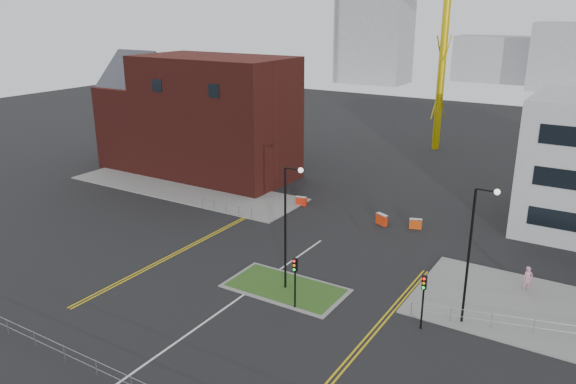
% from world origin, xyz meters
% --- Properties ---
extents(ground, '(200.00, 200.00, 0.00)m').
position_xyz_m(ground, '(0.00, 0.00, 0.00)').
color(ground, black).
rests_on(ground, ground).
extents(pavement_left, '(28.00, 8.00, 0.12)m').
position_xyz_m(pavement_left, '(-20.00, 22.00, 0.06)').
color(pavement_left, slate).
rests_on(pavement_left, ground).
extents(island_kerb, '(8.60, 4.60, 0.08)m').
position_xyz_m(island_kerb, '(2.00, 8.00, 0.04)').
color(island_kerb, slate).
rests_on(island_kerb, ground).
extents(grass_island, '(8.00, 4.00, 0.12)m').
position_xyz_m(grass_island, '(2.00, 8.00, 0.06)').
color(grass_island, '#254B19').
rests_on(grass_island, ground).
extents(brick_building, '(24.20, 10.07, 14.24)m').
position_xyz_m(brick_building, '(-22.97, 28.00, 6.85)').
color(brick_building, '#451511').
rests_on(brick_building, ground).
extents(streetlamp_island, '(1.46, 0.36, 9.18)m').
position_xyz_m(streetlamp_island, '(2.22, 8.00, 5.41)').
color(streetlamp_island, black).
rests_on(streetlamp_island, ground).
extents(streetlamp_right_near, '(1.46, 0.36, 9.18)m').
position_xyz_m(streetlamp_right_near, '(14.22, 10.00, 5.41)').
color(streetlamp_right_near, black).
rests_on(streetlamp_right_near, ground).
extents(traffic_light_island, '(0.28, 0.33, 3.65)m').
position_xyz_m(traffic_light_island, '(4.00, 5.98, 2.57)').
color(traffic_light_island, black).
rests_on(traffic_light_island, ground).
extents(traffic_light_right, '(0.28, 0.33, 3.65)m').
position_xyz_m(traffic_light_right, '(12.00, 7.98, 2.57)').
color(traffic_light_right, black).
rests_on(traffic_light_right, ground).
extents(railing_front, '(24.05, 0.05, 1.10)m').
position_xyz_m(railing_front, '(0.00, -6.00, 0.78)').
color(railing_front, gray).
rests_on(railing_front, ground).
extents(railing_left, '(6.05, 0.05, 1.10)m').
position_xyz_m(railing_left, '(-11.00, 18.00, 0.74)').
color(railing_left, gray).
rests_on(railing_left, ground).
extents(centre_line, '(0.15, 30.00, 0.01)m').
position_xyz_m(centre_line, '(0.00, 2.00, 0.01)').
color(centre_line, silver).
rests_on(centre_line, ground).
extents(yellow_left_a, '(0.12, 24.00, 0.01)m').
position_xyz_m(yellow_left_a, '(-9.00, 10.00, 0.01)').
color(yellow_left_a, gold).
rests_on(yellow_left_a, ground).
extents(yellow_left_b, '(0.12, 24.00, 0.01)m').
position_xyz_m(yellow_left_b, '(-8.70, 10.00, 0.01)').
color(yellow_left_b, gold).
rests_on(yellow_left_b, ground).
extents(yellow_right_a, '(0.12, 20.00, 0.01)m').
position_xyz_m(yellow_right_a, '(9.50, 6.00, 0.01)').
color(yellow_right_a, gold).
rests_on(yellow_right_a, ground).
extents(yellow_right_b, '(0.12, 20.00, 0.01)m').
position_xyz_m(yellow_right_b, '(9.80, 6.00, 0.01)').
color(yellow_right_b, gold).
rests_on(yellow_right_b, ground).
extents(skyline_a, '(18.00, 12.00, 22.00)m').
position_xyz_m(skyline_a, '(-40.00, 120.00, 11.00)').
color(skyline_a, gray).
rests_on(skyline_a, ground).
extents(skyline_d, '(30.00, 12.00, 12.00)m').
position_xyz_m(skyline_d, '(-8.00, 140.00, 6.00)').
color(skyline_d, gray).
rests_on(skyline_d, ground).
extents(pedestrian, '(0.82, 0.76, 1.88)m').
position_xyz_m(pedestrian, '(16.75, 16.66, 0.94)').
color(pedestrian, pink).
rests_on(pedestrian, ground).
extents(barrier_left, '(1.15, 0.57, 0.93)m').
position_xyz_m(barrier_left, '(-6.05, 24.00, 0.50)').
color(barrier_left, red).
rests_on(barrier_left, ground).
extents(barrier_mid, '(1.28, 0.88, 1.03)m').
position_xyz_m(barrier_mid, '(3.00, 23.32, 0.56)').
color(barrier_mid, red).
rests_on(barrier_mid, ground).
extents(barrier_right, '(1.17, 0.72, 0.94)m').
position_xyz_m(barrier_right, '(6.00, 24.00, 0.51)').
color(barrier_right, '#D4410B').
rests_on(barrier_right, ground).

